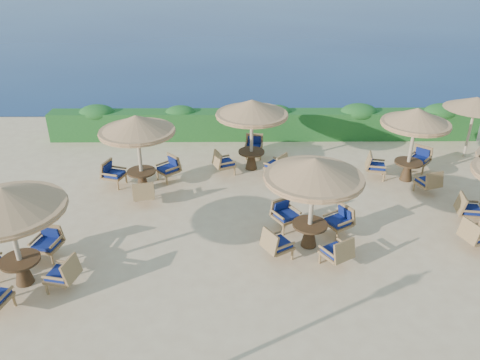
{
  "coord_description": "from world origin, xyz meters",
  "views": [
    {
      "loc": [
        -1.16,
        -11.56,
        7.51
      ],
      "look_at": [
        -1.06,
        0.65,
        1.3
      ],
      "focal_mm": 35.0,
      "sensor_mm": 36.0,
      "label": 1
    }
  ],
  "objects_px": {
    "extra_parasol": "(476,103)",
    "cafe_set_1": "(313,189)",
    "cafe_set_4": "(252,121)",
    "cafe_set_3": "(138,140)",
    "cafe_set_0": "(9,221)",
    "cafe_set_5": "(414,133)"
  },
  "relations": [
    {
      "from": "cafe_set_3",
      "to": "cafe_set_5",
      "type": "xyz_separation_m",
      "value": [
        9.19,
        0.65,
        -0.05
      ]
    },
    {
      "from": "extra_parasol",
      "to": "cafe_set_4",
      "type": "relative_size",
      "value": 0.87
    },
    {
      "from": "extra_parasol",
      "to": "cafe_set_3",
      "type": "bearing_deg",
      "value": -167.57
    },
    {
      "from": "cafe_set_1",
      "to": "cafe_set_3",
      "type": "bearing_deg",
      "value": 147.15
    },
    {
      "from": "cafe_set_5",
      "to": "cafe_set_0",
      "type": "bearing_deg",
      "value": -153.77
    },
    {
      "from": "cafe_set_4",
      "to": "cafe_set_5",
      "type": "relative_size",
      "value": 1.01
    },
    {
      "from": "cafe_set_3",
      "to": "cafe_set_5",
      "type": "distance_m",
      "value": 9.21
    },
    {
      "from": "extra_parasol",
      "to": "cafe_set_0",
      "type": "bearing_deg",
      "value": -151.97
    },
    {
      "from": "cafe_set_4",
      "to": "cafe_set_5",
      "type": "height_order",
      "value": "same"
    },
    {
      "from": "extra_parasol",
      "to": "cafe_set_5",
      "type": "distance_m",
      "value": 3.61
    },
    {
      "from": "extra_parasol",
      "to": "cafe_set_1",
      "type": "xyz_separation_m",
      "value": [
        -6.97,
        -6.02,
        -0.39
      ]
    },
    {
      "from": "cafe_set_3",
      "to": "cafe_set_0",
      "type": "bearing_deg",
      "value": -112.79
    },
    {
      "from": "extra_parasol",
      "to": "cafe_set_0",
      "type": "xyz_separation_m",
      "value": [
        -14.2,
        -7.56,
        -0.37
      ]
    },
    {
      "from": "extra_parasol",
      "to": "cafe_set_0",
      "type": "height_order",
      "value": "cafe_set_0"
    },
    {
      "from": "cafe_set_3",
      "to": "cafe_set_5",
      "type": "bearing_deg",
      "value": 4.07
    },
    {
      "from": "cafe_set_4",
      "to": "cafe_set_3",
      "type": "bearing_deg",
      "value": -156.56
    },
    {
      "from": "cafe_set_4",
      "to": "cafe_set_5",
      "type": "xyz_separation_m",
      "value": [
        5.45,
        -0.96,
        -0.08
      ]
    },
    {
      "from": "cafe_set_3",
      "to": "cafe_set_4",
      "type": "height_order",
      "value": "same"
    },
    {
      "from": "extra_parasol",
      "to": "cafe_set_5",
      "type": "relative_size",
      "value": 0.88
    },
    {
      "from": "cafe_set_1",
      "to": "cafe_set_4",
      "type": "distance_m",
      "value": 5.17
    },
    {
      "from": "extra_parasol",
      "to": "cafe_set_4",
      "type": "xyz_separation_m",
      "value": [
        -8.41,
        -1.06,
        -0.31
      ]
    },
    {
      "from": "cafe_set_0",
      "to": "cafe_set_4",
      "type": "xyz_separation_m",
      "value": [
        5.78,
        6.5,
        0.06
      ]
    }
  ]
}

